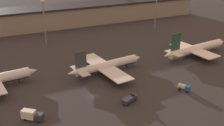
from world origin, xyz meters
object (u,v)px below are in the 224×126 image
service_vehicle_1 (184,87)px  service_vehicle_3 (130,99)px  airplane_2 (196,49)px  airplane_1 (106,66)px  service_vehicle_0 (32,115)px

service_vehicle_1 → service_vehicle_3: bearing=-121.4°
airplane_2 → airplane_1: bearing=172.9°
airplane_1 → service_vehicle_0: 43.22m
airplane_1 → service_vehicle_3: (-2.97, -26.77, -1.87)m
airplane_1 → airplane_2: bearing=-7.1°
airplane_1 → service_vehicle_3: size_ratio=5.38×
service_vehicle_3 → service_vehicle_1: bearing=-27.4°
airplane_1 → service_vehicle_0: airplane_1 is taller
airplane_1 → service_vehicle_1: bearing=-61.3°
airplane_1 → service_vehicle_3: airplane_1 is taller
service_vehicle_1 → service_vehicle_3: 23.01m
airplane_2 → service_vehicle_0: bearing=-171.9°
airplane_1 → service_vehicle_0: size_ratio=5.45×
service_vehicle_3 → airplane_1: bearing=59.8°
airplane_1 → service_vehicle_0: bearing=-154.3°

